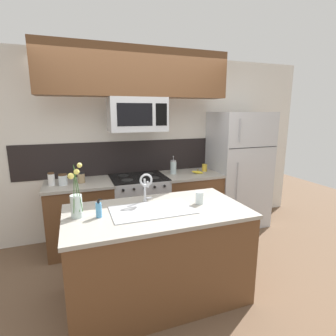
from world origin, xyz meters
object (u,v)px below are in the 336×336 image
at_px(banana_bunch, 198,172).
at_px(refrigerator, 237,169).
at_px(sink_faucet, 146,184).
at_px(flower_vase, 76,204).
at_px(french_press, 173,167).
at_px(storage_jar_tall, 51,179).
at_px(storage_jar_medium, 63,180).
at_px(storage_jar_short, 81,178).
at_px(microwave, 137,114).
at_px(drinking_glass, 200,198).
at_px(stove_range, 139,208).
at_px(dish_soap_bottle, 99,210).
at_px(coffee_tin, 205,168).

bearing_deg(banana_bunch, refrigerator, 6.09).
xyz_separation_m(sink_faucet, flower_vase, (-0.66, -0.16, -0.07)).
relative_size(refrigerator, french_press, 6.77).
height_order(storage_jar_tall, storage_jar_medium, storage_jar_tall).
distance_m(storage_jar_short, banana_bunch, 1.64).
bearing_deg(storage_jar_tall, banana_bunch, -1.18).
relative_size(storage_jar_short, sink_faucet, 0.44).
xyz_separation_m(storage_jar_medium, banana_bunch, (1.86, -0.02, -0.05)).
relative_size(storage_jar_short, flower_vase, 0.27).
height_order(storage_jar_medium, sink_faucet, sink_faucet).
distance_m(microwave, flower_vase, 1.61).
height_order(refrigerator, drinking_glass, refrigerator).
relative_size(stove_range, dish_soap_bottle, 5.64).
xyz_separation_m(dish_soap_bottle, flower_vase, (-0.18, 0.06, 0.05)).
distance_m(refrigerator, banana_bunch, 0.75).
relative_size(stove_range, flower_vase, 1.90).
bearing_deg(refrigerator, storage_jar_medium, -178.74).
xyz_separation_m(french_press, drinking_glass, (-0.22, -1.30, -0.04)).
xyz_separation_m(french_press, sink_faucet, (-0.71, -1.09, 0.10)).
bearing_deg(coffee_tin, dish_soap_bottle, -142.74).
bearing_deg(banana_bunch, coffee_tin, 32.96).
xyz_separation_m(storage_jar_medium, drinking_glass, (1.30, -1.20, -0.01)).
height_order(stove_range, storage_jar_tall, storage_jar_tall).
height_order(microwave, storage_jar_medium, microwave).
bearing_deg(storage_jar_tall, refrigerator, 0.82).
distance_m(stove_range, storage_jar_short, 0.91).
bearing_deg(coffee_tin, storage_jar_tall, -178.17).
relative_size(storage_jar_medium, sink_faucet, 0.45).
bearing_deg(stove_range, storage_jar_tall, -179.02).
height_order(banana_bunch, sink_faucet, sink_faucet).
bearing_deg(french_press, coffee_tin, -1.12).
bearing_deg(sink_faucet, storage_jar_tall, 132.77).
relative_size(storage_jar_short, french_press, 0.50).
bearing_deg(drinking_glass, sink_faucet, 157.12).
relative_size(microwave, dish_soap_bottle, 4.51).
height_order(coffee_tin, flower_vase, flower_vase).
height_order(storage_jar_medium, storage_jar_short, storage_jar_medium).
height_order(dish_soap_bottle, drinking_glass, dish_soap_bottle).
bearing_deg(flower_vase, storage_jar_tall, 103.32).
height_order(refrigerator, dish_soap_bottle, refrigerator).
relative_size(sink_faucet, dish_soap_bottle, 1.85).
distance_m(refrigerator, coffee_tin, 0.58).
bearing_deg(storage_jar_tall, storage_jar_medium, -7.90).
height_order(storage_jar_medium, drinking_glass, storage_jar_medium).
xyz_separation_m(banana_bunch, dish_soap_bottle, (-1.54, -1.19, 0.05)).
distance_m(stove_range, sink_faucet, 1.23).
relative_size(refrigerator, sink_faucet, 5.90).
height_order(banana_bunch, flower_vase, flower_vase).
bearing_deg(storage_jar_short, refrigerator, 0.60).
relative_size(banana_bunch, sink_faucet, 0.62).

